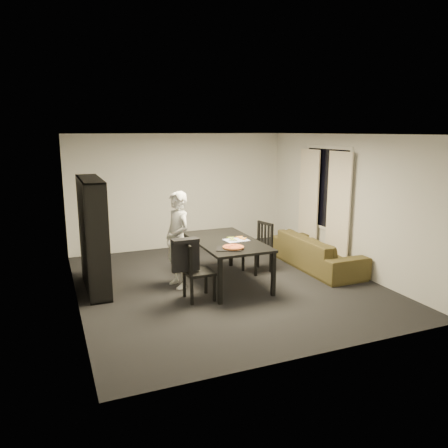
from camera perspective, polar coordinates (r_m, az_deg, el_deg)
name	(u,v)px	position (r m, az deg, el deg)	size (l,w,h in m)	color
room	(226,211)	(7.48, 0.22, 1.65)	(5.01, 5.51, 2.61)	black
window_pane	(327,189)	(9.18, 13.29, 4.52)	(0.02, 1.40, 1.60)	black
window_frame	(327,189)	(9.17, 13.26, 4.52)	(0.03, 1.52, 1.72)	white
curtain_left	(338,210)	(8.76, 14.68, 1.79)	(0.03, 0.70, 2.25)	silver
curtain_right	(309,202)	(9.60, 10.98, 2.84)	(0.03, 0.70, 2.25)	silver
bookshelf	(93,235)	(7.62, -16.72, -1.36)	(0.35, 1.50, 1.90)	black
dining_table	(226,244)	(7.66, 0.28, -2.64)	(1.04, 1.87, 0.78)	black
chair_left	(193,268)	(6.94, -4.01, -5.69)	(0.45, 0.45, 0.95)	black
chair_right	(261,244)	(8.39, 4.82, -2.57)	(0.53, 0.53, 0.95)	black
draped_jacket	(185,254)	(6.83, -5.06, -3.88)	(0.44, 0.19, 0.52)	black
person	(178,240)	(7.49, -6.06, -2.07)	(0.61, 0.40, 1.66)	silver
baking_tray	(229,249)	(7.09, 0.64, -3.23)	(0.40, 0.32, 0.01)	black
pepperoni_pizza	(233,247)	(7.10, 1.22, -3.03)	(0.35, 0.35, 0.03)	#99522C
kitchen_towel	(236,240)	(7.64, 1.60, -2.11)	(0.40, 0.30, 0.01)	white
pizza_slices	(237,238)	(7.72, 1.66, -1.88)	(0.37, 0.31, 0.01)	gold
sofa	(317,252)	(8.81, 12.07, -3.57)	(2.19, 0.85, 0.64)	#43351A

